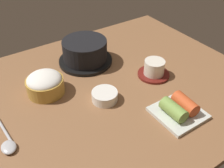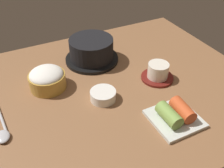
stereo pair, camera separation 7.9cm
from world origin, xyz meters
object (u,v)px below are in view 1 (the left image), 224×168
object	(u,v)px
banchan_cup_center	(105,96)
spoon	(7,140)
kimchi_plate	(179,109)
rice_bowl	(45,83)
stone_pot	(85,52)
tea_cup_with_saucer	(154,69)

from	to	relation	value
banchan_cup_center	spoon	world-z (taller)	banchan_cup_center
banchan_cup_center	kimchi_plate	bearing A→B (deg)	-50.25
rice_bowl	kimchi_plate	xyz separation A→B (cm)	(27.14, -29.93, -1.53)
stone_pot	kimchi_plate	xyz separation A→B (cm)	(8.38, -38.47, -2.37)
kimchi_plate	spoon	distance (cm)	46.32
rice_bowl	spoon	size ratio (longest dim) A/B	0.64
stone_pot	kimchi_plate	bearing A→B (deg)	-77.71
tea_cup_with_saucer	kimchi_plate	world-z (taller)	tea_cup_with_saucer
stone_pot	kimchi_plate	world-z (taller)	stone_pot
rice_bowl	banchan_cup_center	size ratio (longest dim) A/B	1.47
kimchi_plate	spoon	xyz separation A→B (cm)	(-43.15, 16.79, -1.31)
stone_pot	spoon	world-z (taller)	stone_pot
spoon	kimchi_plate	bearing A→B (deg)	-21.26
banchan_cup_center	spoon	bearing A→B (deg)	179.89
rice_bowl	tea_cup_with_saucer	distance (cm)	35.84
tea_cup_with_saucer	banchan_cup_center	bearing A→B (deg)	-175.80
tea_cup_with_saucer	spoon	world-z (taller)	tea_cup_with_saucer
tea_cup_with_saucer	rice_bowl	bearing A→B (deg)	160.97
stone_pot	tea_cup_with_saucer	distance (cm)	25.30
stone_pot	banchan_cup_center	xyz separation A→B (cm)	(-5.54, -21.73, -2.67)
tea_cup_with_saucer	banchan_cup_center	size ratio (longest dim) A/B	1.38
spoon	tea_cup_with_saucer	bearing A→B (deg)	1.68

